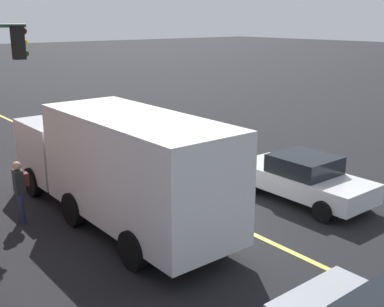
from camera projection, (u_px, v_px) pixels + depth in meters
name	position (u px, v px, depth m)	size (l,w,h in m)	color
ground	(200.00, 209.00, 13.65)	(200.00, 200.00, 0.00)	black
lane_stripe_center	(200.00, 209.00, 13.65)	(80.00, 0.16, 0.01)	#D8CC4C
car_white	(303.00, 178.00, 14.21)	(4.26, 1.95, 1.40)	silver
car_navy	(186.00, 139.00, 18.45)	(4.77, 2.07, 1.47)	navy
truck_white	(117.00, 164.00, 12.44)	(8.42, 2.43, 3.05)	silver
pedestrian_with_backpack	(20.00, 187.00, 12.58)	(0.43, 0.40, 1.70)	#262D4C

